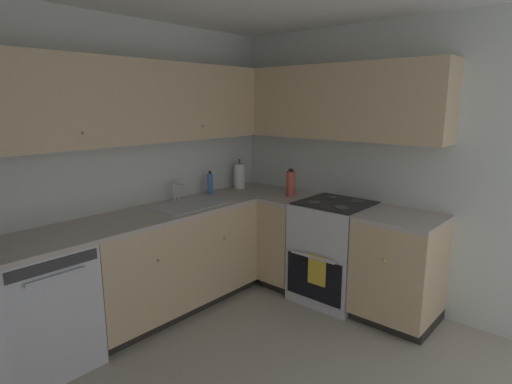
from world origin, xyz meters
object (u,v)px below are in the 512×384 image
object	(u,v)px
dishwasher	(40,307)
paper_towel_roll	(239,176)
oil_bottle	(291,183)
oven_range	(334,250)
soap_bottle	(210,184)

from	to	relation	value
dishwasher	paper_towel_roll	size ratio (longest dim) A/B	2.74
paper_towel_roll	oil_bottle	world-z (taller)	paper_towel_roll
oven_range	paper_towel_roll	xyz separation A→B (m)	(-0.07, 1.12, 0.57)
oven_range	paper_towel_roll	bearing A→B (deg)	93.58
dishwasher	oil_bottle	world-z (taller)	oil_bottle
soap_bottle	paper_towel_roll	xyz separation A→B (m)	(0.40, -0.02, 0.03)
dishwasher	oil_bottle	distance (m)	2.32
oven_range	soap_bottle	bearing A→B (deg)	112.43
dishwasher	oil_bottle	xyz separation A→B (m)	(2.19, -0.47, 0.59)
soap_bottle	paper_towel_roll	bearing A→B (deg)	-2.87
soap_bottle	dishwasher	bearing A→B (deg)	-174.07
dishwasher	oven_range	distance (m)	2.41
dishwasher	oven_range	size ratio (longest dim) A/B	0.82
dishwasher	soap_bottle	bearing A→B (deg)	5.93
dishwasher	soap_bottle	xyz separation A→B (m)	(1.74, 0.18, 0.57)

